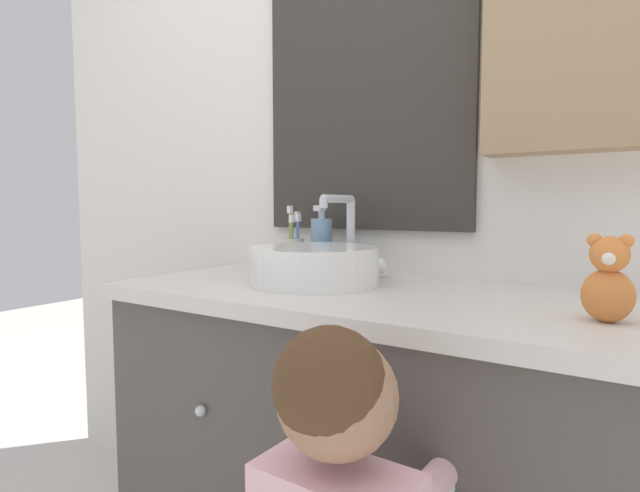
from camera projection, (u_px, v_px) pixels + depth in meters
wall_back at (431, 137)px, 1.36m from camera, size 3.20×0.18×2.50m
vanity_counter at (370, 477)px, 1.18m from camera, size 1.22×0.57×0.90m
sink_basin at (316, 264)px, 1.23m from camera, size 0.31×0.36×0.22m
toothbrush_holder at (293, 252)px, 1.47m from camera, size 0.06×0.06×0.19m
soap_dispenser at (322, 245)px, 1.43m from camera, size 0.06×0.06×0.19m
teddy_bear at (608, 281)px, 0.82m from camera, size 0.08×0.07×0.15m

